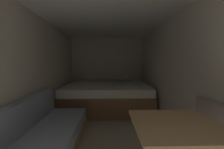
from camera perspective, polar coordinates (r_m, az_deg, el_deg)
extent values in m
plane|color=#A39984|center=(2.66, -2.52, -23.29)|extent=(6.98, 6.98, 0.00)
cube|color=beige|center=(4.86, -1.92, 2.14)|extent=(2.41, 0.05, 2.05)
cube|color=beige|center=(2.66, -28.95, -0.73)|extent=(0.05, 4.98, 2.05)
cube|color=beige|center=(2.61, 24.27, -0.64)|extent=(0.05, 4.98, 2.05)
cube|color=white|center=(2.48, -2.71, 24.08)|extent=(2.41, 4.98, 0.05)
cube|color=brown|center=(4.04, -2.04, -9.70)|extent=(2.19, 1.74, 0.48)
cube|color=white|center=(3.97, -2.06, -5.07)|extent=(2.15, 1.70, 0.18)
ellipsoid|color=white|center=(4.65, -8.04, -1.44)|extent=(0.44, 0.29, 0.17)
ellipsoid|color=white|center=(4.64, 4.15, -1.42)|extent=(0.44, 0.29, 0.17)
cube|color=#99A3B7|center=(2.06, -36.12, -16.13)|extent=(0.12, 2.52, 0.41)
cube|color=tan|center=(1.38, 23.53, -17.39)|extent=(0.69, 0.67, 0.02)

